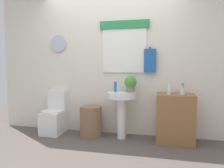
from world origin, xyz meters
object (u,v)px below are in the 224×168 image
at_px(potted_plant, 130,83).
at_px(lotion_bottle, 169,89).
at_px(laundry_hamper, 91,121).
at_px(pedestal_sink, 122,105).
at_px(toothbrush_cup, 182,91).
at_px(soap_bottle, 115,87).
at_px(wooden_cabinet, 175,118).
at_px(toilet, 55,116).

distance_m(potted_plant, lotion_bottle, 0.64).
bearing_deg(laundry_hamper, lotion_bottle, -1.74).
relative_size(pedestal_sink, toothbrush_cup, 4.26).
xyz_separation_m(pedestal_sink, soap_bottle, (-0.12, 0.05, 0.29)).
height_order(wooden_cabinet, lotion_bottle, lotion_bottle).
distance_m(lotion_bottle, toothbrush_cup, 0.22).
distance_m(laundry_hamper, potted_plant, 0.97).
relative_size(lotion_bottle, toothbrush_cup, 0.91).
xyz_separation_m(laundry_hamper, soap_bottle, (0.43, 0.05, 0.61)).
relative_size(pedestal_sink, lotion_bottle, 4.70).
xyz_separation_m(laundry_hamper, potted_plant, (0.69, 0.06, 0.68)).
bearing_deg(laundry_hamper, toilet, 177.01).
height_order(laundry_hamper, potted_plant, potted_plant).
bearing_deg(soap_bottle, lotion_bottle, -5.77).
relative_size(toilet, laundry_hamper, 1.51).
distance_m(pedestal_sink, toothbrush_cup, 1.01).
xyz_separation_m(laundry_hamper, wooden_cabinet, (1.42, 0.00, 0.13)).
bearing_deg(laundry_hamper, wooden_cabinet, 0.00).
distance_m(toilet, soap_bottle, 1.28).
distance_m(soap_bottle, toothbrush_cup, 1.10).
height_order(wooden_cabinet, soap_bottle, soap_bottle).
bearing_deg(laundry_hamper, toothbrush_cup, 0.75).
bearing_deg(pedestal_sink, potted_plant, 23.20).
distance_m(laundry_hamper, wooden_cabinet, 1.43).
distance_m(toilet, lotion_bottle, 2.11).
distance_m(toilet, potted_plant, 1.54).
xyz_separation_m(toilet, wooden_cabinet, (2.13, -0.04, 0.09)).
relative_size(pedestal_sink, potted_plant, 2.86).
relative_size(laundry_hamper, wooden_cabinet, 0.67).
bearing_deg(lotion_bottle, toilet, 177.82).
bearing_deg(wooden_cabinet, pedestal_sink, 180.00).
bearing_deg(toothbrush_cup, lotion_bottle, -163.72).
height_order(toilet, pedestal_sink, toilet).
bearing_deg(lotion_bottle, laundry_hamper, 178.26).
xyz_separation_m(pedestal_sink, wooden_cabinet, (0.87, 0.00, -0.19)).
relative_size(toilet, soap_bottle, 4.62).
height_order(lotion_bottle, toothbrush_cup, toothbrush_cup).
height_order(pedestal_sink, wooden_cabinet, pedestal_sink).
bearing_deg(soap_bottle, toothbrush_cup, -1.57).
height_order(toilet, toothbrush_cup, toothbrush_cup).
height_order(toilet, potted_plant, potted_plant).
xyz_separation_m(soap_bottle, lotion_bottle, (0.89, -0.09, -0.01)).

